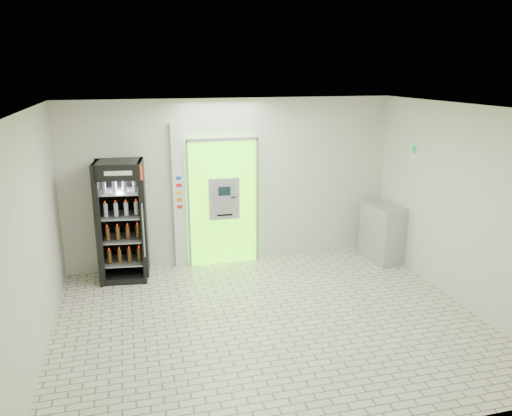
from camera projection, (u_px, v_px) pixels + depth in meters
name	position (u px, v px, depth m)	size (l,w,h in m)	color
ground	(270.00, 321.00, 7.13)	(6.00, 6.00, 0.00)	beige
room_shell	(271.00, 196.00, 6.63)	(6.00, 6.00, 6.00)	beige
atm_assembly	(223.00, 201.00, 9.02)	(1.30, 0.24, 2.33)	#5DFF12
pillar	(179.00, 197.00, 8.83)	(0.22, 0.11, 2.60)	silver
beverage_cooler	(122.00, 223.00, 8.40)	(0.84, 0.78, 2.04)	black
steel_cabinet	(383.00, 233.00, 9.32)	(0.66, 0.87, 1.06)	#A5A7AC
exit_sign	(415.00, 151.00, 8.59)	(0.02, 0.22, 0.26)	white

